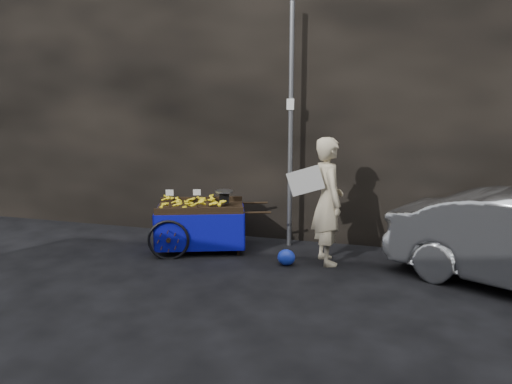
% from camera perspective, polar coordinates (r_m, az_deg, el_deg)
% --- Properties ---
extents(ground, '(80.00, 80.00, 0.00)m').
position_cam_1_polar(ground, '(7.56, -0.52, -8.73)').
color(ground, black).
rests_on(ground, ground).
extents(building_wall, '(13.50, 2.00, 5.00)m').
position_cam_1_polar(building_wall, '(9.55, 6.21, 10.75)').
color(building_wall, black).
rests_on(building_wall, ground).
extents(street_pole, '(0.12, 0.10, 4.00)m').
position_cam_1_polar(street_pole, '(8.31, 3.99, 7.27)').
color(street_pole, slate).
rests_on(street_pole, ground).
extents(banana_cart, '(2.14, 1.47, 1.07)m').
position_cam_1_polar(banana_cart, '(8.32, -6.69, -2.18)').
color(banana_cart, black).
rests_on(banana_cart, ground).
extents(vendor, '(0.97, 0.84, 1.94)m').
position_cam_1_polar(vendor, '(7.64, 8.22, -1.03)').
color(vendor, tan).
rests_on(vendor, ground).
extents(plastic_bag, '(0.28, 0.22, 0.25)m').
position_cam_1_polar(plastic_bag, '(7.67, 3.49, -7.47)').
color(plastic_bag, '#1A31C3').
rests_on(plastic_bag, ground).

